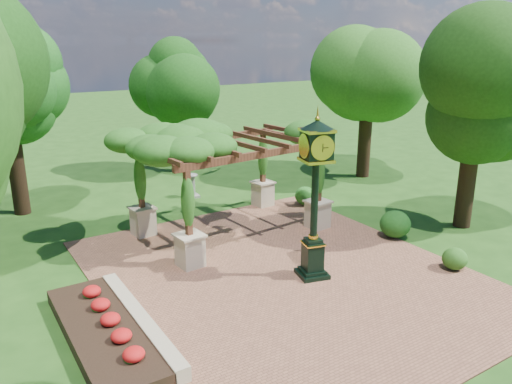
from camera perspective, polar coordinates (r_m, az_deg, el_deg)
ground at (r=14.38m, az=5.46°, el=-10.89°), size 120.00×120.00×0.00m
brick_plaza at (r=15.08m, az=3.11°, el=-9.36°), size 10.00×12.00×0.04m
border_wall at (r=12.75m, az=-13.10°, el=-14.19°), size 0.35×5.00×0.40m
flower_bed at (r=12.55m, az=-17.09°, el=-15.17°), size 1.50×5.00×0.36m
pedestal_clock at (r=14.02m, az=6.78°, el=0.76°), size 1.13×1.13×4.71m
pergola at (r=17.39m, az=-2.88°, el=5.50°), size 6.64×4.51×3.97m
sundial at (r=22.31m, az=-7.34°, el=0.55°), size 0.63×0.63×1.04m
shrub_front at (r=16.35m, az=21.76°, el=-7.09°), size 0.78×0.78×0.67m
shrub_mid at (r=18.20m, az=15.62°, el=-3.56°), size 1.08×1.08×0.96m
shrub_back at (r=21.13m, az=5.63°, el=-0.42°), size 1.02×1.02×0.77m
tree_west_far at (r=21.32m, az=-26.81°, el=11.02°), size 3.37×3.37×7.54m
tree_north at (r=26.34m, az=-8.90°, el=12.42°), size 3.31×3.31×6.91m
tree_east_far at (r=25.46m, az=12.86°, el=14.32°), size 5.16×5.16×8.30m
tree_east_near at (r=19.34m, az=24.01°, el=10.01°), size 3.76×3.76×7.07m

